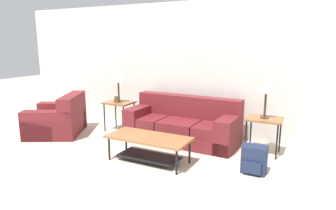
% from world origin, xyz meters
% --- Properties ---
extents(wall_back, '(9.10, 0.06, 2.60)m').
position_xyz_m(wall_back, '(0.00, 4.41, 1.30)').
color(wall_back, silver).
rests_on(wall_back, ground_plane).
extents(couch, '(2.10, 0.89, 0.82)m').
position_xyz_m(couch, '(-0.12, 3.78, 0.30)').
color(couch, maroon).
rests_on(couch, ground_plane).
extents(armchair, '(1.35, 1.40, 0.80)m').
position_xyz_m(armchair, '(-2.53, 3.04, 0.29)').
color(armchair, maroon).
rests_on(armchair, ground_plane).
extents(coffee_table, '(1.29, 0.58, 0.41)m').
position_xyz_m(coffee_table, '(-0.16, 2.63, 0.30)').
color(coffee_table, '#935B33').
rests_on(coffee_table, ground_plane).
extents(side_table_left, '(0.57, 0.46, 0.61)m').
position_xyz_m(side_table_left, '(-1.58, 3.81, 0.54)').
color(side_table_left, '#935B33').
rests_on(side_table_left, ground_plane).
extents(side_table_right, '(0.57, 0.46, 0.61)m').
position_xyz_m(side_table_right, '(1.34, 3.81, 0.54)').
color(side_table_right, '#935B33').
rests_on(side_table_right, ground_plane).
extents(table_lamp_left, '(0.25, 0.25, 0.64)m').
position_xyz_m(table_lamp_left, '(-1.58, 3.81, 1.11)').
color(table_lamp_left, '#472D1E').
rests_on(table_lamp_left, side_table_left).
extents(table_lamp_right, '(0.25, 0.25, 0.64)m').
position_xyz_m(table_lamp_right, '(1.34, 3.81, 1.11)').
color(table_lamp_right, '#472D1E').
rests_on(table_lamp_right, side_table_right).
extents(backpack, '(0.33, 0.30, 0.40)m').
position_xyz_m(backpack, '(1.37, 2.96, 0.19)').
color(backpack, '#1E2847').
rests_on(backpack, ground_plane).
extents(picture_frame, '(0.10, 0.04, 0.13)m').
position_xyz_m(picture_frame, '(-1.58, 3.74, 0.67)').
color(picture_frame, '#4C3828').
rests_on(picture_frame, side_table_left).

